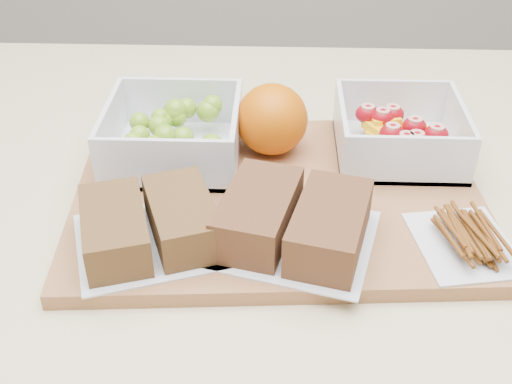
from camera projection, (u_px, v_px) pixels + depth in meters
cutting_board at (278, 197)px, 0.67m from camera, size 0.44×0.33×0.02m
grape_container at (176, 134)px, 0.71m from camera, size 0.15×0.15×0.06m
fruit_container at (399, 135)px, 0.72m from camera, size 0.14×0.14×0.06m
orange at (272, 119)px, 0.71m from camera, size 0.08×0.08×0.08m
sandwich_bag_left at (149, 225)px, 0.59m from camera, size 0.17×0.16×0.04m
sandwich_bag_center at (293, 221)px, 0.59m from camera, size 0.18×0.16×0.04m
pretzel_bag at (466, 235)px, 0.59m from camera, size 0.10×0.12×0.02m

